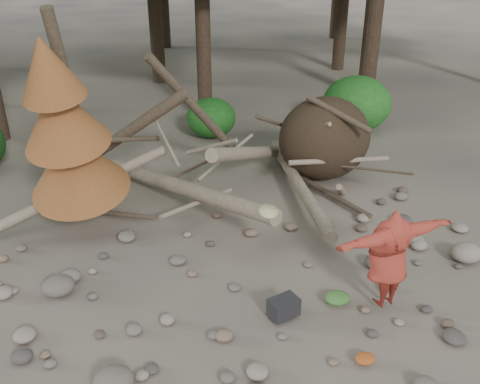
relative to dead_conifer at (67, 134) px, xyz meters
name	(u,v)px	position (x,y,z in m)	size (l,w,h in m)	color
ground	(294,305)	(3.12, -3.37, -2.11)	(120.00, 120.00, 0.00)	#514C44
deadfall_pile	(303,144)	(5.13, 0.87, -1.16)	(8.55, 5.24, 3.30)	#332619
dead_conifer	(67,134)	(0.00, 0.00, 0.00)	(2.06, 2.16, 4.35)	#4C3F30
bush_mid	(211,118)	(3.92, 4.43, -1.55)	(1.40, 1.40, 1.12)	#1D5C1A
bush_right	(357,104)	(8.12, 3.63, -1.31)	(2.00, 2.00, 1.60)	#256D22
frisbee_thrower	(388,258)	(4.44, -3.83, -1.19)	(3.17, 0.73, 2.00)	maroon
backpack	(284,310)	(2.83, -3.60, -1.96)	(0.45, 0.30, 0.30)	black
cloth_green	(337,300)	(3.78, -3.57, -2.03)	(0.42, 0.35, 0.16)	#3A6D2B
cloth_orange	(365,361)	(3.53, -4.87, -2.06)	(0.29, 0.24, 0.11)	#9F481B
boulder_front_left	(113,381)	(0.15, -4.24, -1.95)	(0.55, 0.49, 0.33)	#645E53
boulder_mid_right	(466,253)	(6.59, -3.18, -1.94)	(0.56, 0.51, 0.34)	gray
boulder_mid_left	(58,286)	(-0.48, -1.86, -1.95)	(0.54, 0.48, 0.32)	#605950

